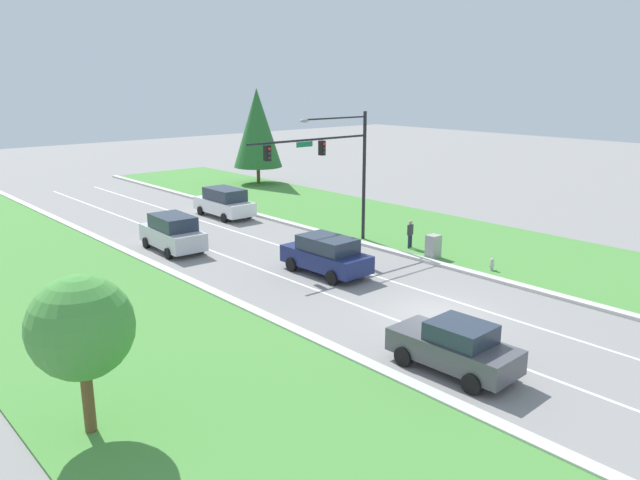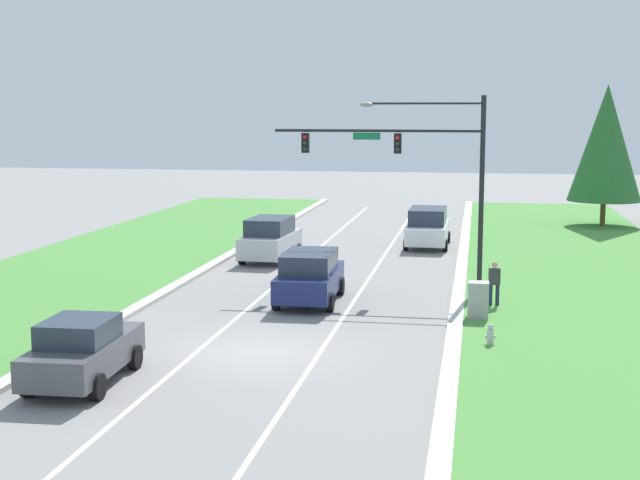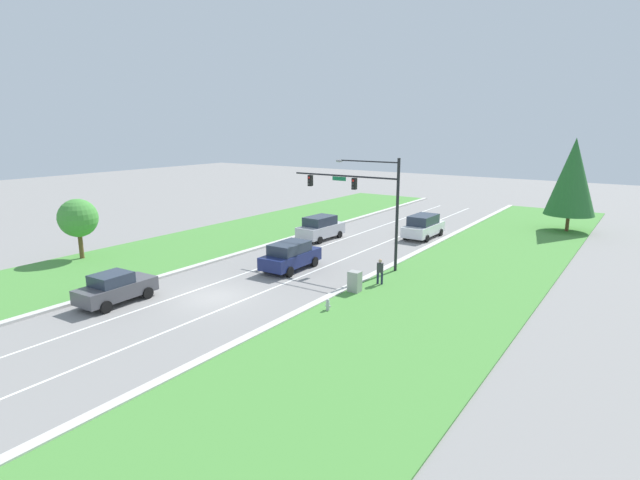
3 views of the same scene
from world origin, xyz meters
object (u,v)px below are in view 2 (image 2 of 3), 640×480
object	(u,v)px
traffic_signal_mast	(420,160)
silver_suv	(270,239)
utility_cabinet	(478,301)
graphite_sedan	(83,350)
white_suv	(428,227)
navy_suv	(310,276)
pedestrian	(494,282)
conifer_near_right_tree	(606,143)
fire_hydrant	(490,335)

from	to	relation	value
traffic_signal_mast	silver_suv	size ratio (longest dim) A/B	1.75
utility_cabinet	graphite_sedan	bearing A→B (deg)	-138.31
white_suv	utility_cabinet	size ratio (longest dim) A/B	3.88
navy_suv	pedestrian	distance (m)	6.75
white_suv	conifer_near_right_tree	distance (m)	14.86
pedestrian	fire_hydrant	bearing A→B (deg)	70.30
traffic_signal_mast	pedestrian	world-z (taller)	traffic_signal_mast
navy_suv	utility_cabinet	world-z (taller)	navy_suv
traffic_signal_mast	navy_suv	world-z (taller)	traffic_signal_mast
conifer_near_right_tree	utility_cabinet	bearing A→B (deg)	-105.83
fire_hydrant	graphite_sedan	bearing A→B (deg)	-152.08
pedestrian	silver_suv	bearing A→B (deg)	-57.69
navy_suv	utility_cabinet	xyz separation A→B (m)	(6.17, -1.79, -0.34)
utility_cabinet	fire_hydrant	distance (m)	3.49
white_suv	conifer_near_right_tree	size ratio (longest dim) A/B	0.59
fire_hydrant	conifer_near_right_tree	bearing A→B (deg)	76.60
graphite_sedan	pedestrian	distance (m)	15.47
utility_cabinet	conifer_near_right_tree	size ratio (longest dim) A/B	0.15
graphite_sedan	white_suv	bearing A→B (deg)	71.43
traffic_signal_mast	navy_suv	xyz separation A→B (m)	(-3.77, -3.60, -4.15)
silver_suv	pedestrian	size ratio (longest dim) A/B	2.84
silver_suv	fire_hydrant	xyz separation A→B (m)	(10.16, -14.25, -0.70)
silver_suv	traffic_signal_mast	bearing A→B (deg)	-33.57
silver_suv	fire_hydrant	distance (m)	17.51
graphite_sedan	navy_suv	xyz separation A→B (m)	(3.97, 10.82, 0.12)
utility_cabinet	conifer_near_right_tree	world-z (taller)	conifer_near_right_tree
traffic_signal_mast	white_suv	world-z (taller)	traffic_signal_mast
navy_suv	pedestrian	xyz separation A→B (m)	(6.74, 0.34, -0.06)
conifer_near_right_tree	white_suv	bearing A→B (deg)	-135.40
graphite_sedan	white_suv	xyz separation A→B (m)	(7.50, 25.56, 0.16)
traffic_signal_mast	graphite_sedan	world-z (taller)	traffic_signal_mast
pedestrian	conifer_near_right_tree	xyz separation A→B (m)	(6.96, 24.42, 4.22)
white_suv	pedestrian	size ratio (longest dim) A/B	3.03
white_suv	pedestrian	bearing A→B (deg)	-76.89
navy_suv	silver_suv	distance (m)	9.70
pedestrian	conifer_near_right_tree	world-z (taller)	conifer_near_right_tree
graphite_sedan	silver_suv	xyz separation A→B (m)	(0.36, 19.82, 0.16)
navy_suv	pedestrian	bearing A→B (deg)	1.41
navy_suv	silver_suv	xyz separation A→B (m)	(-3.61, 9.00, 0.05)
traffic_signal_mast	navy_suv	distance (m)	6.66
white_suv	conifer_near_right_tree	xyz separation A→B (m)	(10.17, 10.03, 4.12)
traffic_signal_mast	utility_cabinet	world-z (taller)	traffic_signal_mast
fire_hydrant	conifer_near_right_tree	size ratio (longest dim) A/B	0.08
traffic_signal_mast	utility_cabinet	xyz separation A→B (m)	(2.41, -5.39, -4.49)
white_suv	traffic_signal_mast	bearing A→B (deg)	-88.24
fire_hydrant	utility_cabinet	bearing A→B (deg)	96.20
traffic_signal_mast	conifer_near_right_tree	size ratio (longest dim) A/B	0.97
graphite_sedan	pedestrian	xyz separation A→B (m)	(10.71, 11.16, 0.06)
pedestrian	fire_hydrant	distance (m)	5.62
white_suv	silver_suv	distance (m)	9.16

